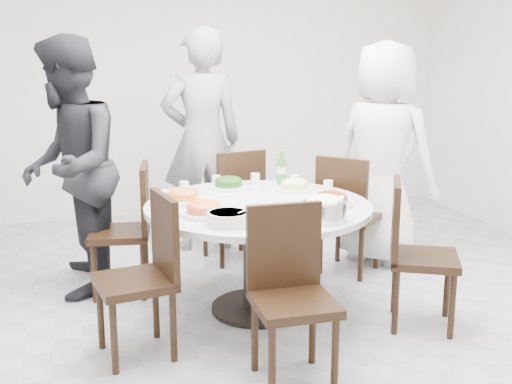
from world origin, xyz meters
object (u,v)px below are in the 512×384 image
object	(u,v)px
diner_left	(69,167)
beverage_bottle	(282,168)
chair_ne	(350,214)
diner_middle	(202,141)
soup_bowl	(228,218)
chair_se	(424,255)
dining_table	(258,258)
diner_right	(383,154)
chair_n	(232,205)
rice_bowl	(324,211)
chair_nw	(119,230)
chair_s	(294,299)
chair_sw	(134,278)

from	to	relation	value
diner_left	beverage_bottle	xyz separation A→B (m)	(1.53, -0.18, -0.05)
diner_left	chair_ne	bearing A→B (deg)	90.85
diner_middle	soup_bowl	bearing A→B (deg)	83.37
chair_se	diner_left	size ratio (longest dim) A/B	0.51
diner_left	beverage_bottle	distance (m)	1.54
dining_table	beverage_bottle	bearing A→B (deg)	57.83
diner_right	diner_left	distance (m)	2.45
chair_n	chair_ne	bearing A→B (deg)	135.08
chair_n	rice_bowl	distance (m)	1.61
chair_ne	diner_left	size ratio (longest dim) A/B	0.51
chair_nw	diner_right	world-z (taller)	diner_right
chair_se	diner_right	world-z (taller)	diner_right
dining_table	soup_bowl	size ratio (longest dim) A/B	6.03
chair_s	soup_bowl	bearing A→B (deg)	113.13
diner_right	beverage_bottle	bearing A→B (deg)	64.84
chair_s	beverage_bottle	distance (m)	1.61
chair_ne	chair_sw	world-z (taller)	same
chair_se	chair_sw	bearing A→B (deg)	114.05
chair_ne	chair_nw	world-z (taller)	same
diner_middle	chair_s	bearing A→B (deg)	90.10
dining_table	chair_nw	size ratio (longest dim) A/B	1.58
dining_table	chair_sw	world-z (taller)	chair_sw
chair_n	chair_se	distance (m)	1.82
chair_se	rice_bowl	distance (m)	0.76
chair_ne	diner_left	distance (m)	2.16
chair_n	diner_middle	distance (m)	0.64
chair_s	diner_left	xyz separation A→B (m)	(-1.11, 1.68, 0.45)
chair_s	diner_right	bearing A→B (deg)	52.21
chair_n	diner_left	size ratio (longest dim) A/B	0.51
chair_nw	diner_left	world-z (taller)	diner_left
dining_table	rice_bowl	xyz separation A→B (m)	(0.27, -0.49, 0.43)
chair_ne	chair_n	size ratio (longest dim) A/B	1.00
chair_s	beverage_bottle	xyz separation A→B (m)	(0.42, 1.51, 0.40)
chair_se	soup_bowl	xyz separation A→B (m)	(-1.26, 0.09, 0.31)
dining_table	beverage_bottle	distance (m)	0.80
chair_s	diner_right	world-z (taller)	diner_right
chair_sw	diner_left	size ratio (longest dim) A/B	0.51
chair_s	diner_middle	size ratio (longest dim) A/B	0.49
diner_left	rice_bowl	distance (m)	1.90
chair_nw	diner_right	size ratio (longest dim) A/B	0.52
dining_table	rice_bowl	size ratio (longest dim) A/B	5.60
diner_middle	rice_bowl	bearing A→B (deg)	100.42
chair_sw	beverage_bottle	bearing A→B (deg)	119.09
chair_nw	rice_bowl	xyz separation A→B (m)	(1.15, -1.06, 0.33)
soup_bowl	diner_middle	bearing A→B (deg)	83.45
chair_s	chair_se	size ratio (longest dim) A/B	1.00
diner_middle	diner_left	distance (m)	1.34
chair_s	dining_table	bearing A→B (deg)	86.10
chair_nw	soup_bowl	size ratio (longest dim) A/B	3.82
chair_se	diner_right	xyz separation A→B (m)	(0.31, 1.23, 0.43)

